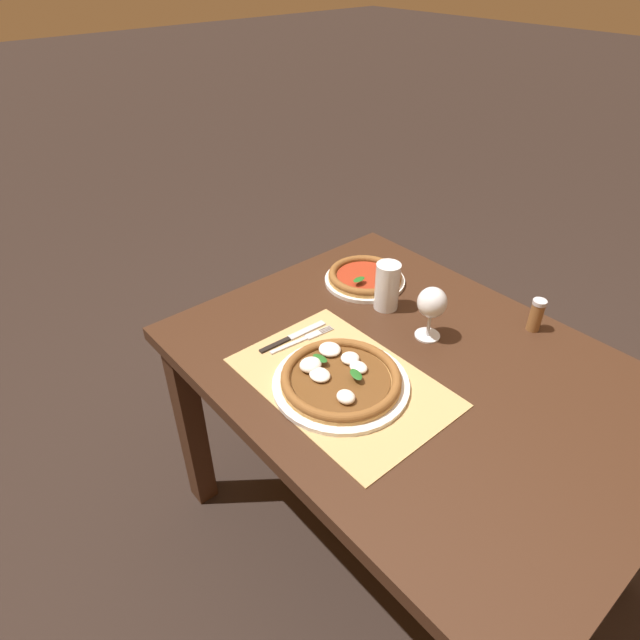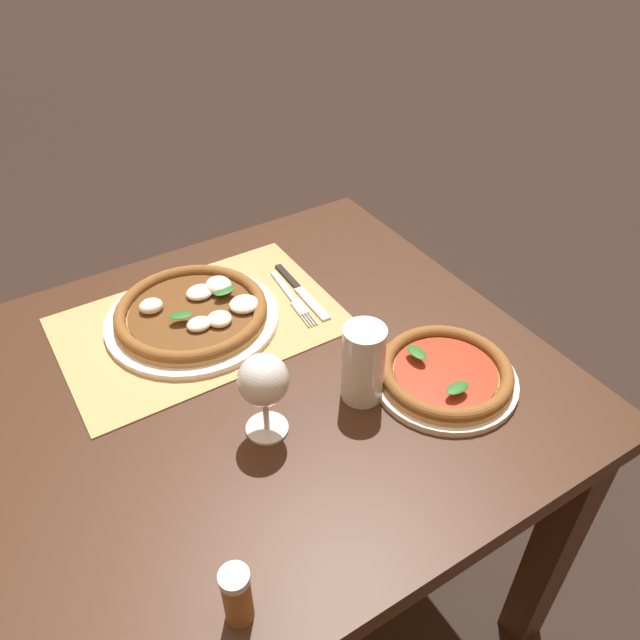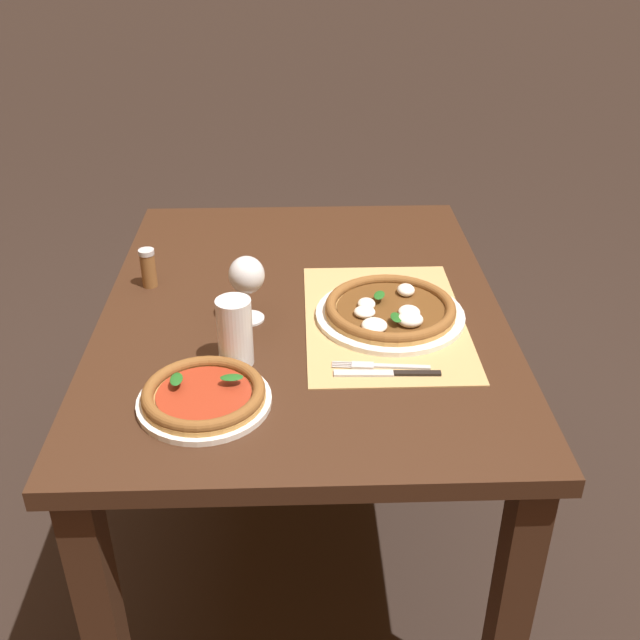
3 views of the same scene
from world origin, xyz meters
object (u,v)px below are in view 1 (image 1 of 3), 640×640
(knife, at_px, (293,337))
(fork, at_px, (303,340))
(pizza_far, at_px, (365,277))
(pint_glass, at_px, (387,287))
(wine_glass, at_px, (432,305))
(pizza_near, at_px, (340,379))
(pepper_shaker, at_px, (536,315))

(knife, bearing_deg, fork, 22.29)
(pizza_far, distance_m, pint_glass, 0.16)
(pizza_far, relative_size, wine_glass, 1.65)
(pizza_near, distance_m, pepper_shaker, 0.60)
(knife, bearing_deg, pizza_near, -7.97)
(pizza_far, relative_size, fork, 1.27)
(fork, height_order, knife, knife)
(pizza_near, distance_m, wine_glass, 0.33)
(pint_glass, height_order, knife, pint_glass)
(pizza_near, bearing_deg, fork, 167.86)
(wine_glass, bearing_deg, pizza_far, 167.76)
(pint_glass, xyz_separation_m, knife, (-0.06, -0.30, -0.06))
(wine_glass, distance_m, pint_glass, 0.18)
(pizza_near, distance_m, pizza_far, 0.50)
(pizza_near, xyz_separation_m, pepper_shaker, (0.18, 0.57, 0.03))
(pizza_far, relative_size, pint_glass, 1.76)
(wine_glass, xyz_separation_m, pint_glass, (-0.18, 0.02, -0.04))
(pizza_far, xyz_separation_m, fork, (0.11, -0.35, -0.01))
(fork, relative_size, pepper_shaker, 2.07)
(pizza_near, bearing_deg, pepper_shaker, 72.39)
(pizza_far, height_order, fork, pizza_far)
(pizza_near, bearing_deg, pint_glass, 116.39)
(fork, distance_m, pepper_shaker, 0.65)
(pizza_far, height_order, pint_glass, pint_glass)
(pizza_far, xyz_separation_m, pint_glass, (0.14, -0.05, 0.05))
(fork, height_order, pepper_shaker, pepper_shaker)
(knife, bearing_deg, pepper_shaker, 52.90)
(wine_glass, bearing_deg, pepper_shaker, 55.45)
(knife, bearing_deg, pizza_far, 102.96)
(pint_glass, xyz_separation_m, pepper_shaker, (0.35, 0.23, -0.02))
(pizza_far, distance_m, fork, 0.36)
(fork, xyz_separation_m, pepper_shaker, (0.38, 0.53, 0.04))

